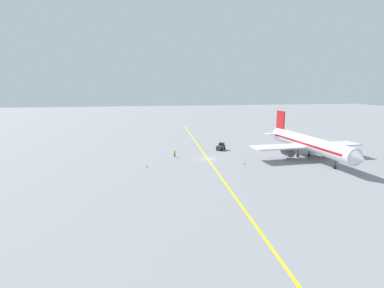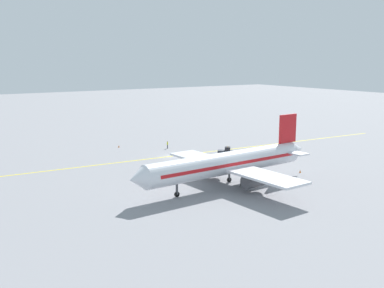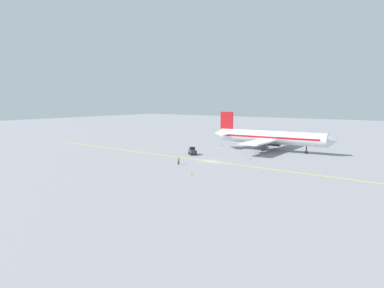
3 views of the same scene
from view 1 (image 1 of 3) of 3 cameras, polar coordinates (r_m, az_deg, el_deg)
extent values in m
plane|color=gray|center=(73.74, 2.98, -2.81)|extent=(400.00, 400.00, 0.00)
cube|color=yellow|center=(73.74, 2.98, -2.81)|extent=(7.18, 119.83, 0.01)
cylinder|color=silver|center=(78.28, 21.40, 0.09)|extent=(5.28, 30.16, 3.60)
cone|color=silver|center=(65.93, 29.36, -2.51)|extent=(3.55, 2.59, 3.42)
cone|color=silver|center=(92.04, 15.62, 2.17)|extent=(3.22, 3.17, 3.06)
cube|color=red|center=(78.25, 21.41, 0.20)|extent=(5.15, 27.16, 0.50)
cube|color=silver|center=(79.21, 20.96, -0.28)|extent=(28.25, 6.77, 0.36)
cylinder|color=#4C4C51|center=(82.34, 23.78, -0.97)|extent=(2.38, 3.32, 2.20)
cylinder|color=#4C4C51|center=(76.78, 17.80, -1.37)|extent=(2.38, 3.32, 2.20)
cube|color=red|center=(89.38, 16.52, 4.46)|extent=(0.58, 4.01, 5.00)
cube|color=silver|center=(89.45, 16.54, 1.94)|extent=(9.12, 2.90, 0.24)
cylinder|color=#4C4C51|center=(71.28, 25.62, -3.23)|extent=(0.36, 0.36, 2.00)
cylinder|color=black|center=(71.51, 25.55, -4.00)|extent=(0.32, 0.81, 0.80)
cylinder|color=#4C4C51|center=(81.24, 21.42, -1.26)|extent=(0.36, 0.36, 2.00)
cylinder|color=black|center=(81.44, 21.37, -1.95)|extent=(0.32, 0.81, 0.80)
cylinder|color=#4C4C51|center=(79.47, 19.52, -1.39)|extent=(0.36, 0.36, 2.00)
cylinder|color=black|center=(79.68, 19.47, -2.09)|extent=(0.32, 0.81, 0.80)
cube|color=#333842|center=(83.91, 5.49, -0.59)|extent=(3.08, 3.26, 0.90)
cube|color=black|center=(84.24, 5.66, 0.01)|extent=(1.68, 1.66, 0.70)
sphere|color=orange|center=(84.16, 5.66, 0.30)|extent=(0.16, 0.16, 0.16)
cylinder|color=black|center=(85.17, 5.30, -0.72)|extent=(0.64, 0.70, 0.70)
cylinder|color=black|center=(84.57, 6.22, -0.82)|extent=(0.64, 0.70, 0.70)
cylinder|color=black|center=(83.44, 4.74, -0.95)|extent=(0.64, 0.70, 0.70)
cylinder|color=black|center=(82.83, 5.68, -1.06)|extent=(0.64, 0.70, 0.70)
cylinder|color=#23232D|center=(75.65, -3.38, -2.13)|extent=(0.16, 0.16, 0.85)
cylinder|color=#23232D|center=(75.54, -3.26, -2.14)|extent=(0.16, 0.16, 0.85)
cube|color=#CCD819|center=(75.43, -3.33, -1.60)|extent=(0.42, 0.40, 0.60)
cylinder|color=#CCD819|center=(75.56, -3.48, -1.58)|extent=(0.10, 0.10, 0.55)
cylinder|color=#CCD819|center=(75.31, -3.17, -1.62)|extent=(0.10, 0.10, 0.55)
sphere|color=#9E7051|center=(75.34, -3.33, -1.29)|extent=(0.22, 0.22, 0.22)
cone|color=orange|center=(93.15, 16.20, -0.15)|extent=(0.32, 0.32, 0.55)
cone|color=orange|center=(66.59, -8.57, -4.19)|extent=(0.32, 0.32, 0.55)
cone|color=orange|center=(69.45, 9.93, -3.60)|extent=(0.32, 0.32, 0.55)
camera|label=2|loc=(98.55, 67.08, 5.76)|focal=42.00mm
camera|label=3|loc=(60.14, -77.12, -0.62)|focal=35.00mm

